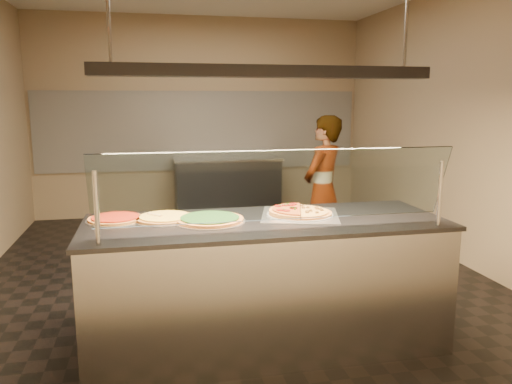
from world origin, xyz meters
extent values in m
cube|color=black|center=(0.00, 0.00, -0.01)|extent=(5.00, 6.00, 0.02)
cube|color=#9C8465|center=(0.00, 3.01, 1.50)|extent=(5.00, 0.02, 3.00)
cube|color=#9C8465|center=(0.00, -3.01, 1.50)|extent=(5.00, 0.02, 3.00)
cube|color=#9C8465|center=(2.51, 0.00, 1.50)|extent=(0.02, 6.00, 3.00)
cube|color=silver|center=(0.00, 2.98, 1.30)|extent=(4.90, 0.02, 1.20)
cube|color=#B7B7BC|center=(-0.01, -1.41, 0.45)|extent=(2.49, 0.90, 0.90)
cube|color=#313136|center=(-0.01, -1.41, 0.92)|extent=(2.53, 0.94, 0.03)
cylinder|color=#B7B7BC|center=(-1.10, -1.81, 1.15)|extent=(0.03, 0.03, 0.44)
cylinder|color=#B7B7BC|center=(1.09, -1.81, 1.15)|extent=(0.03, 0.03, 0.44)
cube|color=white|center=(-0.01, -1.75, 1.23)|extent=(2.29, 0.18, 0.47)
cube|color=silver|center=(0.27, -1.32, 0.93)|extent=(0.68, 0.68, 0.01)
cylinder|color=silver|center=(0.27, -1.32, 0.94)|extent=(0.49, 0.49, 0.01)
cylinder|color=maroon|center=(0.26, -1.17, 0.99)|extent=(0.06, 0.06, 0.01)
cylinder|color=maroon|center=(0.23, -1.21, 0.99)|extent=(0.06, 0.06, 0.01)
cylinder|color=maroon|center=(0.19, -1.20, 0.99)|extent=(0.06, 0.06, 0.01)
cylinder|color=maroon|center=(0.13, -1.22, 0.99)|extent=(0.06, 0.06, 0.01)
cylinder|color=maroon|center=(0.22, -1.31, 0.99)|extent=(0.06, 0.06, 0.01)
cylinder|color=maroon|center=(0.22, -1.32, 0.99)|extent=(0.06, 0.06, 0.01)
cylinder|color=maroon|center=(0.11, -1.35, 0.99)|extent=(0.06, 0.06, 0.01)
cylinder|color=maroon|center=(0.15, -1.38, 0.99)|extent=(0.06, 0.06, 0.01)
cube|color=#19590F|center=(0.22, -1.16, 0.99)|extent=(0.02, 0.02, 0.01)
cube|color=#19590F|center=(0.19, -1.20, 0.99)|extent=(0.02, 0.02, 0.01)
cube|color=#19590F|center=(0.15, -1.21, 0.99)|extent=(0.01, 0.02, 0.01)
cube|color=#19590F|center=(0.21, -1.30, 0.99)|extent=(0.02, 0.02, 0.01)
cube|color=#19590F|center=(0.14, -1.36, 0.99)|extent=(0.02, 0.02, 0.01)
cube|color=#19590F|center=(0.22, -1.35, 0.99)|extent=(0.02, 0.02, 0.01)
sphere|color=#513014|center=(0.30, -1.40, 0.97)|extent=(0.03, 0.03, 0.03)
sphere|color=#513014|center=(0.31, -1.38, 0.97)|extent=(0.03, 0.03, 0.03)
sphere|color=#513014|center=(0.36, -1.42, 0.97)|extent=(0.03, 0.03, 0.03)
sphere|color=#513014|center=(0.34, -1.36, 0.97)|extent=(0.03, 0.03, 0.03)
sphere|color=#513014|center=(0.42, -1.35, 0.97)|extent=(0.03, 0.03, 0.03)
sphere|color=#513014|center=(0.43, -1.32, 0.97)|extent=(0.03, 0.03, 0.03)
sphere|color=#513014|center=(0.41, -1.30, 0.97)|extent=(0.03, 0.03, 0.03)
sphere|color=#513014|center=(0.42, -1.26, 0.97)|extent=(0.03, 0.03, 0.03)
sphere|color=#513014|center=(0.35, -1.25, 0.97)|extent=(0.03, 0.03, 0.03)
sphere|color=#513014|center=(0.32, -1.25, 0.97)|extent=(0.03, 0.03, 0.03)
sphere|color=#513014|center=(0.33, -1.17, 0.97)|extent=(0.03, 0.03, 0.03)
cylinder|color=silver|center=(-0.40, -1.37, 0.93)|extent=(0.50, 0.50, 0.01)
cylinder|color=#A05C29|center=(-0.40, -1.37, 0.95)|extent=(0.47, 0.47, 0.02)
cylinder|color=black|center=(-0.40, -1.37, 0.96)|extent=(0.41, 0.41, 0.01)
cylinder|color=silver|center=(-0.70, -1.25, 0.93)|extent=(0.44, 0.44, 0.01)
cylinder|color=#A05C29|center=(-0.70, -1.25, 0.94)|extent=(0.41, 0.41, 0.02)
cylinder|color=gold|center=(-0.70, -1.25, 0.96)|extent=(0.36, 0.36, 0.01)
cylinder|color=silver|center=(-1.04, -1.20, 0.93)|extent=(0.41, 0.41, 0.01)
cylinder|color=#A05C29|center=(-1.04, -1.20, 0.94)|extent=(0.38, 0.38, 0.02)
cylinder|color=maroon|center=(-1.04, -1.20, 0.96)|extent=(0.33, 0.33, 0.01)
cube|color=#B7B7BC|center=(-0.63, -1.25, 0.96)|extent=(0.17, 0.17, 0.00)
cylinder|color=tan|center=(-0.77, -1.22, 0.96)|extent=(0.11, 0.12, 0.02)
cube|color=#313136|center=(0.32, 2.55, 0.45)|extent=(1.52, 0.70, 0.90)
cube|color=#B7B7BC|center=(0.32, 2.55, 0.92)|extent=(1.56, 0.74, 0.03)
imported|color=#3B3343|center=(1.03, 0.31, 0.80)|extent=(0.69, 0.68, 1.61)
cube|color=#313136|center=(-0.01, -1.41, 1.95)|extent=(2.30, 0.18, 0.08)
camera|label=1|loc=(-0.79, -4.74, 1.76)|focal=35.00mm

